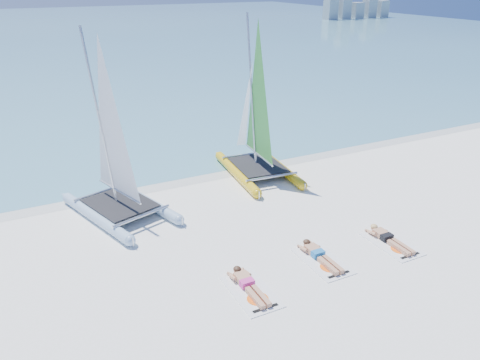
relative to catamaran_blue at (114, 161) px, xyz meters
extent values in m
plane|color=white|center=(4.15, -3.77, -1.88)|extent=(140.00, 140.00, 0.00)
cube|color=#7BC0CE|center=(4.15, 59.23, -1.87)|extent=(140.00, 115.00, 0.01)
cube|color=silver|center=(4.15, 1.73, -1.88)|extent=(140.00, 1.40, 0.01)
cube|color=#959EA4|center=(52.15, 58.23, -0.13)|extent=(2.00, 2.00, 3.50)
cube|color=#959EA4|center=(55.15, 58.23, 0.62)|extent=(2.00, 2.00, 5.00)
cube|color=#959EA4|center=(58.15, 58.23, -0.48)|extent=(2.00, 2.00, 2.80)
cube|color=#959EA4|center=(61.15, 58.23, 0.22)|extent=(2.00, 2.00, 4.20)
cube|color=#959EA4|center=(64.15, 58.23, -0.38)|extent=(2.00, 2.00, 3.00)
cylinder|color=#AFCDE7|center=(-0.85, -0.37, -1.70)|extent=(1.61, 4.05, 0.37)
cone|color=#AFCDE7|center=(-1.54, 1.80, -1.70)|extent=(0.49, 0.61, 0.35)
cylinder|color=#AFCDE7|center=(0.91, 0.19, -1.70)|extent=(1.61, 4.05, 0.37)
cone|color=#AFCDE7|center=(0.22, 2.36, -1.70)|extent=(0.49, 0.61, 0.35)
cube|color=black|center=(0.03, -0.09, -1.48)|extent=(2.39, 2.71, 0.03)
cylinder|color=silver|center=(-0.20, 0.61, 1.36)|extent=(0.41, 1.06, 5.70)
cylinder|color=gold|center=(4.96, 0.93, -1.69)|extent=(0.74, 4.23, 0.37)
cone|color=gold|center=(5.16, 3.24, -1.69)|extent=(0.40, 0.57, 0.35)
cylinder|color=gold|center=(6.83, 0.76, -1.69)|extent=(0.74, 4.23, 0.37)
cone|color=gold|center=(7.04, 3.08, -1.69)|extent=(0.40, 0.57, 0.35)
cube|color=black|center=(5.90, 0.85, -1.48)|extent=(2.01, 2.47, 0.03)
cylinder|color=silver|center=(5.96, 1.60, 1.42)|extent=(0.19, 1.11, 5.81)
cube|color=white|center=(1.99, -5.95, -1.87)|extent=(1.00, 1.85, 0.02)
cube|color=tan|center=(1.99, -5.52, -1.76)|extent=(0.36, 0.55, 0.17)
cube|color=#E33596|center=(1.99, -5.72, -1.75)|extent=(0.37, 0.22, 0.17)
cube|color=tan|center=(1.99, -6.32, -1.79)|extent=(0.31, 0.85, 0.13)
sphere|color=tan|center=(1.99, -5.15, -1.72)|extent=(0.21, 0.21, 0.21)
ellipsoid|color=#3C2415|center=(1.99, -5.14, -1.68)|extent=(0.22, 0.24, 0.15)
cube|color=white|center=(4.47, -5.62, -1.87)|extent=(1.00, 1.85, 0.02)
cube|color=tan|center=(4.47, -5.19, -1.76)|extent=(0.36, 0.55, 0.17)
cube|color=#2377BA|center=(4.47, -5.39, -1.75)|extent=(0.37, 0.22, 0.17)
cube|color=tan|center=(4.47, -5.99, -1.79)|extent=(0.31, 0.85, 0.13)
sphere|color=tan|center=(4.47, -4.82, -1.72)|extent=(0.21, 0.21, 0.21)
ellipsoid|color=#3C2415|center=(4.47, -4.81, -1.68)|extent=(0.22, 0.24, 0.15)
cube|color=white|center=(6.91, -5.80, -1.87)|extent=(1.00, 1.85, 0.02)
cube|color=tan|center=(6.91, -5.37, -1.76)|extent=(0.36, 0.55, 0.17)
cube|color=black|center=(6.91, -5.57, -1.75)|extent=(0.37, 0.22, 0.17)
cube|color=tan|center=(6.91, -6.17, -1.79)|extent=(0.31, 0.85, 0.13)
sphere|color=tan|center=(6.91, -5.00, -1.72)|extent=(0.21, 0.21, 0.21)
ellipsoid|color=tan|center=(6.91, -4.99, -1.68)|extent=(0.22, 0.24, 0.15)
camera|label=1|loc=(-2.69, -14.67, 5.64)|focal=35.00mm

